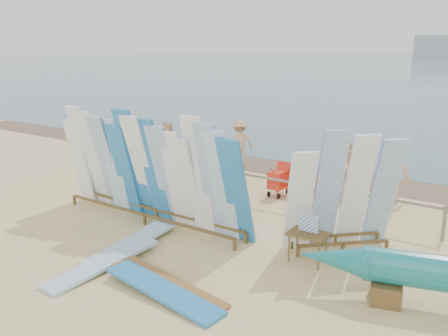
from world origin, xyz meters
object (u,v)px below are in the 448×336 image
Objects in this scene: beachgoer_2 at (164,153)px; side_surfboard_rack at (343,196)px; beachgoer_7 at (352,166)px; beachgoer_0 at (157,149)px; flat_board_d at (163,296)px; beach_chair_right at (309,196)px; beach_chair_left at (287,188)px; main_surfboard_rack at (149,173)px; beachgoer_3 at (239,142)px; flat_board_c at (167,290)px; vendor_table at (308,247)px; beachgoer_11 at (168,140)px; beachgoer_8 at (340,172)px; beachgoer_9 at (393,172)px; flat_board_b at (103,268)px; flat_board_a at (133,247)px; stroller at (279,183)px; beachgoer_1 at (188,153)px.

side_surfboard_rack is at bearing 118.40° from beachgoer_2.
beachgoer_0 reaches higher than beachgoer_7.
flat_board_d is 6.47m from beach_chair_right.
main_surfboard_rack is at bearing -119.01° from beach_chair_left.
beachgoer_3 is 4.77m from beachgoer_7.
flat_board_c is (-2.07, -3.64, -1.30)m from side_surfboard_rack.
side_surfboard_rack is 1.69× the size of beachgoer_2.
beachgoer_11 is (-8.75, 5.62, 0.43)m from vendor_table.
side_surfboard_rack is 4.23m from beach_chair_left.
beachgoer_9 is at bearing -130.96° from beachgoer_8.
beach_chair_right is 6.29m from beachgoer_0.
flat_board_c is 3.16× the size of beach_chair_right.
vendor_table is 4.38m from flat_board_b.
beachgoer_8 is at bearing 19.79° from beach_chair_left.
flat_board_a is at bearing 106.23° from flat_board_b.
flat_board_a is 1.44× the size of beachgoer_9.
flat_board_b is (-3.81, -3.68, -1.30)m from side_surfboard_rack.
flat_board_b is 7.68m from beachgoer_8.
stroller is (-1.13, 0.23, 0.16)m from beach_chair_right.
beachgoer_1 is at bearing -173.07° from beachgoer_2.
beachgoer_2 is 6.46m from beachgoer_7.
beachgoer_2 reaches higher than vendor_table.
beachgoer_7 is (2.37, 8.52, 0.77)m from flat_board_b.
main_surfboard_rack is at bearing 34.85° from beachgoer_11.
beachgoer_2 reaches higher than beachgoer_8.
beachgoer_3 is (-3.09, 2.62, 0.49)m from stroller.
beach_chair_right is at bearing 88.63° from beachgoer_3.
stroller is 3.87m from beachgoer_1.
side_surfboard_rack is 3.37× the size of beach_chair_right.
beach_chair_left is 3.17m from beachgoer_9.
beachgoer_11 is 7.67m from beachgoer_7.
beachgoer_1 is (0.55, 0.66, -0.05)m from beachgoer_2.
beachgoer_8 is at bearing -143.68° from beachgoer_7.
beachgoer_8 reaches higher than flat_board_d.
vendor_table reaches higher than flat_board_a.
side_surfboard_rack is 4.28m from stroller.
beachgoer_7 reaches higher than stroller.
flat_board_c is (-1.71, -2.63, -0.36)m from vendor_table.
beach_chair_right is 5.03m from beachgoer_1.
beachgoer_3 reaches higher than stroller.
main_surfboard_rack is 2.13m from flat_board_a.
beachgoer_7 reaches higher than flat_board_d.
beach_chair_right is 2.34m from beachgoer_7.
beach_chair_left is (1.22, 5.51, 0.26)m from flat_board_a.
beachgoer_11 is 1.90m from beachgoer_0.
beach_chair_left is at bearing 85.66° from beachgoer_3.
vendor_table is at bearing 34.86° from beachgoer_9.
beachgoer_1 is at bearing 14.70° from beachgoer_3.
beachgoer_0 is (-4.13, 5.50, 0.83)m from flat_board_a.
beachgoer_0 is at bearing 151.93° from vendor_table.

